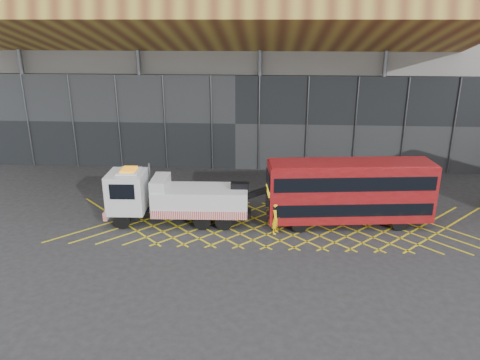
{
  "coord_description": "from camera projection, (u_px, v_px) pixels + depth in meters",
  "views": [
    {
      "loc": [
        4.79,
        -27.39,
        12.48
      ],
      "look_at": [
        3.0,
        1.5,
        2.4
      ],
      "focal_mm": 35.0,
      "sensor_mm": 36.0,
      "label": 1
    }
  ],
  "objects": [
    {
      "name": "worker",
      "position": [
        276.0,
        218.0,
        28.32
      ],
      "size": [
        0.69,
        0.83,
        1.96
      ],
      "primitive_type": "imported",
      "rotation": [
        0.0,
        0.0,
        1.22
      ],
      "color": "yellow",
      "rests_on": "ground_plane"
    },
    {
      "name": "construction_building",
      "position": [
        240.0,
        56.0,
        44.47
      ],
      "size": [
        55.0,
        23.97,
        18.0
      ],
      "color": "gray",
      "rests_on": "ground_plane"
    },
    {
      "name": "bus_towed",
      "position": [
        349.0,
        190.0,
        29.09
      ],
      "size": [
        10.41,
        3.44,
        4.16
      ],
      "rotation": [
        0.0,
        0.0,
        0.11
      ],
      "color": "maroon",
      "rests_on": "ground_plane"
    },
    {
      "name": "road_markings",
      "position": [
        279.0,
        224.0,
        29.87
      ],
      "size": [
        27.96,
        7.16,
        0.01
      ],
      "color": "yellow",
      "rests_on": "ground_plane"
    },
    {
      "name": "ground_plane",
      "position": [
        192.0,
        222.0,
        30.2
      ],
      "size": [
        120.0,
        120.0,
        0.0
      ],
      "primitive_type": "plane",
      "color": "#262628"
    },
    {
      "name": "recovery_truck",
      "position": [
        173.0,
        198.0,
        29.6
      ],
      "size": [
        10.5,
        2.74,
        3.66
      ],
      "rotation": [
        0.0,
        0.0,
        0.03
      ],
      "color": "black",
      "rests_on": "ground_plane"
    }
  ]
}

